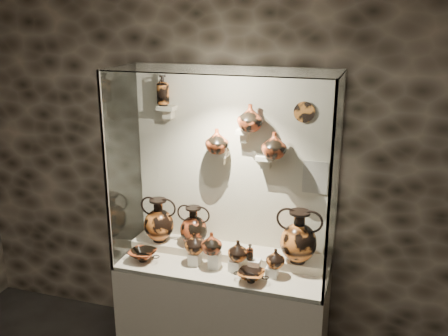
# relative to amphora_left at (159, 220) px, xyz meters

# --- Properties ---
(wall_back) EXTENTS (5.00, 0.02, 3.20)m
(wall_back) POSITION_rel_amphora_left_xyz_m (0.62, 0.18, 0.51)
(wall_back) COLOR black
(wall_back) RESTS_ON ground
(plinth) EXTENTS (1.70, 0.60, 0.80)m
(plinth) POSITION_rel_amphora_left_xyz_m (0.62, -0.14, -0.69)
(plinth) COLOR beige
(plinth) RESTS_ON floor
(front_tier) EXTENTS (1.68, 0.58, 0.03)m
(front_tier) POSITION_rel_amphora_left_xyz_m (0.62, -0.14, -0.28)
(front_tier) COLOR beige
(front_tier) RESTS_ON plinth
(rear_tier) EXTENTS (1.70, 0.25, 0.10)m
(rear_tier) POSITION_rel_amphora_left_xyz_m (0.62, 0.04, -0.24)
(rear_tier) COLOR beige
(rear_tier) RESTS_ON plinth
(back_panel) EXTENTS (1.70, 0.03, 1.60)m
(back_panel) POSITION_rel_amphora_left_xyz_m (0.62, 0.18, 0.51)
(back_panel) COLOR beige
(back_panel) RESTS_ON plinth
(glass_front) EXTENTS (1.70, 0.01, 1.60)m
(glass_front) POSITION_rel_amphora_left_xyz_m (0.62, -0.43, 0.51)
(glass_front) COLOR white
(glass_front) RESTS_ON plinth
(glass_left) EXTENTS (0.01, 0.60, 1.60)m
(glass_left) POSITION_rel_amphora_left_xyz_m (-0.23, -0.14, 0.51)
(glass_left) COLOR white
(glass_left) RESTS_ON plinth
(glass_right) EXTENTS (0.01, 0.60, 1.60)m
(glass_right) POSITION_rel_amphora_left_xyz_m (1.46, -0.14, 0.51)
(glass_right) COLOR white
(glass_right) RESTS_ON plinth
(glass_top) EXTENTS (1.70, 0.60, 0.01)m
(glass_top) POSITION_rel_amphora_left_xyz_m (0.62, -0.14, 1.30)
(glass_top) COLOR white
(glass_top) RESTS_ON back_panel
(frame_post_left) EXTENTS (0.02, 0.02, 1.60)m
(frame_post_left) POSITION_rel_amphora_left_xyz_m (-0.22, -0.43, 0.51)
(frame_post_left) COLOR gray
(frame_post_left) RESTS_ON plinth
(frame_post_right) EXTENTS (0.02, 0.02, 1.60)m
(frame_post_right) POSITION_rel_amphora_left_xyz_m (1.46, -0.43, 0.51)
(frame_post_right) COLOR gray
(frame_post_right) RESTS_ON plinth
(pedestal_a) EXTENTS (0.09, 0.09, 0.10)m
(pedestal_a) POSITION_rel_amphora_left_xyz_m (0.40, -0.19, -0.21)
(pedestal_a) COLOR silver
(pedestal_a) RESTS_ON front_tier
(pedestal_b) EXTENTS (0.09, 0.09, 0.13)m
(pedestal_b) POSITION_rel_amphora_left_xyz_m (0.57, -0.19, -0.20)
(pedestal_b) COLOR silver
(pedestal_b) RESTS_ON front_tier
(pedestal_c) EXTENTS (0.09, 0.09, 0.09)m
(pedestal_c) POSITION_rel_amphora_left_xyz_m (0.74, -0.19, -0.22)
(pedestal_c) COLOR silver
(pedestal_c) RESTS_ON front_tier
(pedestal_d) EXTENTS (0.09, 0.09, 0.12)m
(pedestal_d) POSITION_rel_amphora_left_xyz_m (0.90, -0.19, -0.20)
(pedestal_d) COLOR silver
(pedestal_d) RESTS_ON front_tier
(pedestal_e) EXTENTS (0.09, 0.09, 0.08)m
(pedestal_e) POSITION_rel_amphora_left_xyz_m (1.04, -0.19, -0.22)
(pedestal_e) COLOR silver
(pedestal_e) RESTS_ON front_tier
(bracket_ul) EXTENTS (0.14, 0.12, 0.04)m
(bracket_ul) POSITION_rel_amphora_left_xyz_m (0.07, 0.10, 0.96)
(bracket_ul) COLOR beige
(bracket_ul) RESTS_ON back_panel
(bracket_ca) EXTENTS (0.14, 0.12, 0.04)m
(bracket_ca) POSITION_rel_amphora_left_xyz_m (0.52, 0.10, 0.61)
(bracket_ca) COLOR beige
(bracket_ca) RESTS_ON back_panel
(bracket_cb) EXTENTS (0.10, 0.12, 0.04)m
(bracket_cb) POSITION_rel_amphora_left_xyz_m (0.72, 0.10, 0.81)
(bracket_cb) COLOR beige
(bracket_cb) RESTS_ON back_panel
(bracket_cc) EXTENTS (0.14, 0.12, 0.04)m
(bracket_cc) POSITION_rel_amphora_left_xyz_m (0.90, 0.10, 0.61)
(bracket_cc) COLOR beige
(bracket_cc) RESTS_ON back_panel
(amphora_left) EXTENTS (0.40, 0.40, 0.39)m
(amphora_left) POSITION_rel_amphora_left_xyz_m (0.00, 0.00, 0.00)
(amphora_left) COLOR #C96726
(amphora_left) RESTS_ON rear_tier
(amphora_mid) EXTENTS (0.36, 0.36, 0.35)m
(amphora_mid) POSITION_rel_amphora_left_xyz_m (0.31, 0.02, -0.02)
(amphora_mid) COLOR #9F3D1C
(amphora_mid) RESTS_ON rear_tier
(amphora_right) EXTENTS (0.46, 0.46, 0.43)m
(amphora_right) POSITION_rel_amphora_left_xyz_m (1.21, -0.02, 0.02)
(amphora_right) COLOR #C96726
(amphora_right) RESTS_ON rear_tier
(jug_a) EXTENTS (0.17, 0.17, 0.18)m
(jug_a) POSITION_rel_amphora_left_xyz_m (0.40, -0.18, -0.08)
(jug_a) COLOR #C96726
(jug_a) RESTS_ON pedestal_a
(jug_b) EXTENTS (0.19, 0.19, 0.18)m
(jug_b) POSITION_rel_amphora_left_xyz_m (0.55, -0.20, -0.04)
(jug_b) COLOR #9F3D1C
(jug_b) RESTS_ON pedestal_b
(jug_c) EXTENTS (0.21, 0.21, 0.17)m
(jug_c) POSITION_rel_amphora_left_xyz_m (0.76, -0.17, -0.09)
(jug_c) COLOR #C96726
(jug_c) RESTS_ON pedestal_c
(jug_e) EXTENTS (0.15, 0.15, 0.15)m
(jug_e) POSITION_rel_amphora_left_xyz_m (1.06, -0.18, -0.11)
(jug_e) COLOR #C96726
(jug_e) RESTS_ON pedestal_e
(lekythos_small) EXTENTS (0.07, 0.07, 0.15)m
(lekythos_small) POSITION_rel_amphora_left_xyz_m (0.86, -0.20, -0.07)
(lekythos_small) COLOR #9F3D1C
(lekythos_small) RESTS_ON pedestal_d
(kylix_left) EXTENTS (0.33, 0.30, 0.11)m
(kylix_left) POSITION_rel_amphora_left_xyz_m (-0.03, -0.26, -0.21)
(kylix_left) COLOR #9F3D1C
(kylix_left) RESTS_ON front_tier
(kylix_right) EXTENTS (0.27, 0.23, 0.10)m
(kylix_right) POSITION_rel_amphora_left_xyz_m (0.90, -0.31, -0.21)
(kylix_right) COLOR #C96726
(kylix_right) RESTS_ON front_tier
(lekythos_tall) EXTENTS (0.14, 0.14, 0.28)m
(lekythos_tall) POSITION_rel_amphora_left_xyz_m (0.04, 0.10, 1.11)
(lekythos_tall) COLOR #C96726
(lekythos_tall) RESTS_ON bracket_ul
(ovoid_vase_a) EXTENTS (0.20, 0.20, 0.20)m
(ovoid_vase_a) POSITION_rel_amphora_left_xyz_m (0.51, 0.06, 0.72)
(ovoid_vase_a) COLOR #9F3D1C
(ovoid_vase_a) RESTS_ON bracket_ca
(ovoid_vase_b) EXTENTS (0.25, 0.25, 0.21)m
(ovoid_vase_b) POSITION_rel_amphora_left_xyz_m (0.78, 0.05, 0.93)
(ovoid_vase_b) COLOR #9F3D1C
(ovoid_vase_b) RESTS_ON bracket_cb
(ovoid_vase_c) EXTENTS (0.22, 0.22, 0.20)m
(ovoid_vase_c) POSITION_rel_amphora_left_xyz_m (0.97, 0.06, 0.73)
(ovoid_vase_c) COLOR #9F3D1C
(ovoid_vase_c) RESTS_ON bracket_cc
(wall_plate) EXTENTS (0.16, 0.02, 0.16)m
(wall_plate) POSITION_rel_amphora_left_xyz_m (1.18, 0.15, 0.98)
(wall_plate) COLOR #BC6925
(wall_plate) RESTS_ON back_panel
(info_placard) EXTENTS (0.20, 0.01, 0.26)m
(info_placard) POSITION_rel_amphora_left_xyz_m (1.29, 0.16, 0.46)
(info_placard) COLOR beige
(info_placard) RESTS_ON back_panel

